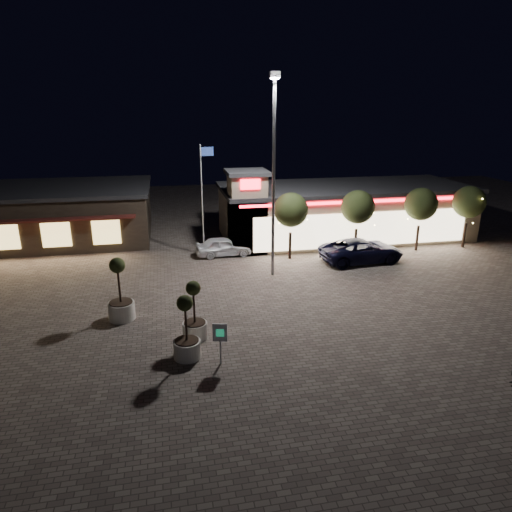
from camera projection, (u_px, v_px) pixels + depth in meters
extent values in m
plane|color=#695E55|center=(271.00, 334.00, 22.00)|extent=(90.00, 90.00, 0.00)
cube|color=gray|center=(343.00, 213.00, 38.16)|extent=(20.00, 8.00, 4.00)
cube|color=#262628|center=(345.00, 187.00, 37.49)|extent=(20.40, 8.40, 0.30)
cube|color=beige|center=(363.00, 229.00, 34.51)|extent=(17.00, 0.12, 2.60)
cube|color=red|center=(366.00, 202.00, 33.81)|extent=(19.00, 0.10, 0.18)
cube|color=gray|center=(247.00, 214.00, 33.72)|extent=(2.60, 2.60, 5.80)
cube|color=#262628|center=(247.00, 172.00, 32.77)|extent=(3.00, 3.00, 0.30)
cube|color=red|center=(250.00, 184.00, 31.72)|extent=(1.40, 0.10, 0.70)
cube|color=#382D23|center=(49.00, 215.00, 37.36)|extent=(16.00, 10.00, 4.00)
cube|color=#262628|center=(45.00, 189.00, 36.69)|extent=(16.40, 10.40, 0.30)
cube|color=#591E19|center=(30.00, 221.00, 32.08)|extent=(14.40, 0.80, 0.15)
cube|color=#FFD472|center=(4.00, 237.00, 32.40)|extent=(2.00, 0.12, 1.80)
cube|color=#FFD472|center=(56.00, 235.00, 33.06)|extent=(2.00, 0.12, 1.80)
cube|color=#FFD472|center=(106.00, 232.00, 33.72)|extent=(2.00, 0.12, 1.80)
cylinder|color=gray|center=(274.00, 183.00, 27.95)|extent=(0.20, 0.20, 12.00)
cube|color=gray|center=(275.00, 74.00, 26.02)|extent=(0.60, 0.40, 0.35)
cube|color=white|center=(275.00, 78.00, 26.08)|extent=(0.45, 0.30, 0.08)
cylinder|color=white|center=(202.00, 202.00, 32.48)|extent=(0.10, 0.10, 8.00)
cube|color=#274192|center=(207.00, 152.00, 31.47)|extent=(0.90, 0.04, 0.60)
cylinder|color=#332319|center=(290.00, 246.00, 32.70)|extent=(0.20, 0.20, 1.92)
sphere|color=#2D3819|center=(291.00, 210.00, 31.88)|extent=(2.42, 2.42, 2.42)
cylinder|color=#332319|center=(355.00, 242.00, 33.64)|extent=(0.20, 0.20, 1.92)
sphere|color=#2D3819|center=(358.00, 207.00, 32.82)|extent=(2.42, 2.42, 2.42)
cylinder|color=#332319|center=(417.00, 238.00, 34.58)|extent=(0.20, 0.20, 1.92)
sphere|color=#2D3819|center=(421.00, 204.00, 33.77)|extent=(2.42, 2.42, 2.42)
cylinder|color=#332319|center=(464.00, 235.00, 35.33)|extent=(0.20, 0.20, 1.92)
sphere|color=#2D3819|center=(469.00, 202.00, 34.52)|extent=(2.42, 2.42, 2.42)
imported|color=black|center=(362.00, 250.00, 32.08)|extent=(6.10, 3.19, 1.64)
imported|color=white|center=(224.00, 246.00, 33.42)|extent=(4.17, 1.84, 1.40)
cylinder|color=silver|center=(122.00, 311.00, 23.47)|extent=(1.36, 1.36, 0.90)
cylinder|color=black|center=(121.00, 302.00, 23.32)|extent=(1.18, 1.18, 0.07)
cylinder|color=#332319|center=(119.00, 283.00, 23.00)|extent=(0.11, 0.11, 2.03)
sphere|color=#2D3819|center=(117.00, 265.00, 22.70)|extent=(0.79, 0.79, 0.79)
cylinder|color=silver|center=(187.00, 349.00, 19.87)|extent=(1.20, 1.20, 0.80)
cylinder|color=black|center=(187.00, 341.00, 19.74)|extent=(1.04, 1.04, 0.06)
cylinder|color=#332319|center=(186.00, 321.00, 19.45)|extent=(0.10, 0.10, 1.79)
sphere|color=#2D3819|center=(185.00, 303.00, 19.18)|extent=(0.70, 0.70, 0.70)
cylinder|color=silver|center=(195.00, 330.00, 21.54)|extent=(1.18, 1.18, 0.78)
cylinder|color=black|center=(195.00, 323.00, 21.41)|extent=(1.02, 1.02, 0.06)
cylinder|color=#332319|center=(194.00, 305.00, 21.13)|extent=(0.10, 0.10, 1.76)
sphere|color=#2D3819|center=(193.00, 288.00, 20.87)|extent=(0.69, 0.69, 0.69)
cylinder|color=gray|center=(220.00, 352.00, 19.32)|extent=(0.08, 0.08, 1.14)
cube|color=white|center=(220.00, 333.00, 19.04)|extent=(0.61, 0.20, 0.81)
cube|color=#199B62|center=(220.00, 333.00, 19.01)|extent=(0.33, 0.09, 0.33)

